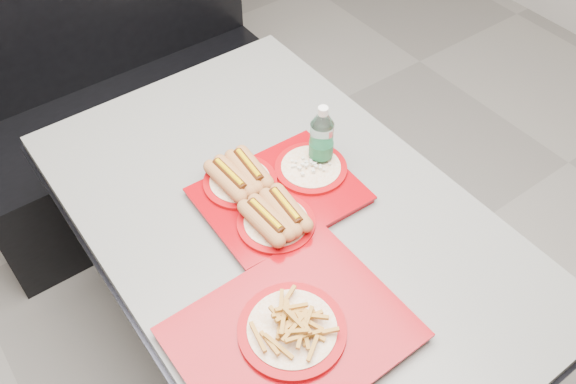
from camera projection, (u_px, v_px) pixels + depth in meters
ground at (285, 353)px, 2.14m from camera, size 6.00×6.00×0.00m
diner_table at (284, 253)px, 1.71m from camera, size 0.92×1.42×0.75m
booth_bench at (124, 102)px, 2.44m from camera, size 1.30×0.57×1.35m
tray_near at (273, 192)px, 1.60m from camera, size 0.43×0.37×0.09m
tray_far at (292, 331)px, 1.33m from camera, size 0.50×0.39×0.10m
water_bottle at (321, 142)px, 1.64m from camera, size 0.07×0.07×0.21m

